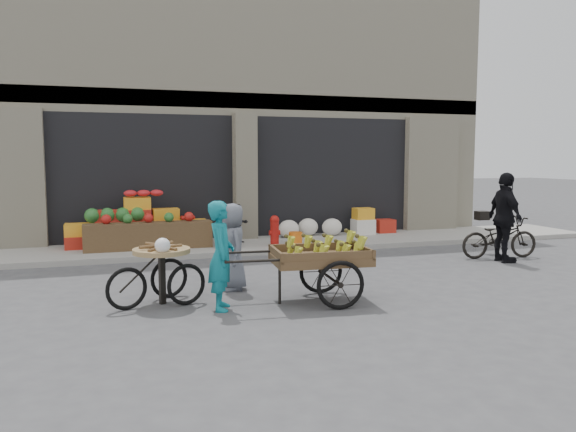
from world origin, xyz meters
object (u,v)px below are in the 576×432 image
object	(u,v)px
pineapple_bin	(228,237)
cyclist	(505,218)
seated_person	(239,224)
bicycle	(499,237)
orange_bucket	(296,238)
vendor_woman	(221,256)
fire_hydrant	(275,229)
banana_cart	(317,254)
tricycle_cart	(161,267)
vendor_grey	(233,247)

from	to	relation	value
pineapple_bin	cyclist	bearing A→B (deg)	-29.09
seated_person	bicycle	size ratio (longest dim) A/B	0.54
orange_bucket	vendor_woman	size ratio (longest dim) A/B	0.20
fire_hydrant	banana_cart	size ratio (longest dim) A/B	0.29
seated_person	cyclist	world-z (taller)	cyclist
banana_cart	orange_bucket	bearing A→B (deg)	80.29
pineapple_bin	fire_hydrant	bearing A→B (deg)	-2.60
pineapple_bin	fire_hydrant	distance (m)	1.11
tricycle_cart	orange_bucket	bearing A→B (deg)	29.10
bicycle	vendor_woman	bearing A→B (deg)	116.48
vendor_woman	bicycle	world-z (taller)	vendor_woman
orange_bucket	fire_hydrant	bearing A→B (deg)	174.29
banana_cart	cyclist	size ratio (longest dim) A/B	1.34
pineapple_bin	bicycle	bearing A→B (deg)	-24.80
seated_person	pineapple_bin	bearing A→B (deg)	-133.69
fire_hydrant	tricycle_cart	xyz separation A→B (m)	(-2.97, -4.08, 0.06)
pineapple_bin	banana_cart	bearing A→B (deg)	-85.65
fire_hydrant	orange_bucket	distance (m)	0.55
banana_cart	cyclist	xyz separation A→B (m)	(4.86, 1.81, 0.20)
cyclist	bicycle	bearing A→B (deg)	-18.65
seated_person	vendor_woman	xyz separation A→B (m)	(-1.49, -5.29, 0.20)
fire_hydrant	bicycle	xyz separation A→B (m)	(4.32, -2.46, -0.05)
bicycle	seated_person	bearing A→B (deg)	66.19
tricycle_cart	bicycle	world-z (taller)	tricycle_cart
pineapple_bin	fire_hydrant	size ratio (longest dim) A/B	0.73
fire_hydrant	vendor_woman	world-z (taller)	vendor_woman
pineapple_bin	banana_cart	world-z (taller)	banana_cart
fire_hydrant	banana_cart	xyz separation A→B (m)	(-0.74, -4.67, 0.23)
orange_bucket	vendor_grey	distance (m)	4.15
orange_bucket	vendor_woman	bearing A→B (deg)	-120.33
banana_cart	fire_hydrant	bearing A→B (deg)	86.31
cyclist	pineapple_bin	bearing A→B (deg)	68.83
banana_cart	vendor_woman	bearing A→B (deg)	-175.84
orange_bucket	vendor_grey	size ratio (longest dim) A/B	0.22
vendor_grey	vendor_woman	bearing A→B (deg)	-26.61
bicycle	cyclist	xyz separation A→B (m)	(-0.20, -0.40, 0.48)
pineapple_bin	fire_hydrant	world-z (taller)	fire_hydrant
pineapple_bin	vendor_grey	world-z (taller)	vendor_grey
vendor_grey	cyclist	world-z (taller)	cyclist
fire_hydrant	vendor_grey	bearing A→B (deg)	-116.80
pineapple_bin	seated_person	size ratio (longest dim) A/B	0.56
fire_hydrant	cyclist	world-z (taller)	cyclist
tricycle_cart	cyclist	bearing A→B (deg)	-10.36
pineapple_bin	banana_cart	distance (m)	4.75
fire_hydrant	seated_person	distance (m)	0.96
pineapple_bin	bicycle	size ratio (longest dim) A/B	0.30
pineapple_bin	fire_hydrant	xyz separation A→B (m)	(1.10, -0.05, 0.13)
tricycle_cart	vendor_grey	distance (m)	1.34
banana_cart	bicycle	xyz separation A→B (m)	(5.06, 2.21, -0.28)
orange_bucket	pineapple_bin	bearing A→B (deg)	176.42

